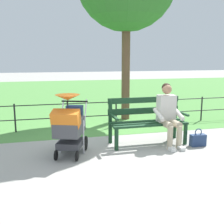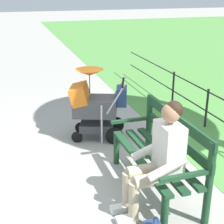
# 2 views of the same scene
# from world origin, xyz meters

# --- Properties ---
(ground_plane) EXTENTS (60.00, 60.00, 0.00)m
(ground_plane) POSITION_xyz_m (0.00, 0.00, 0.00)
(ground_plane) COLOR #9E9B93
(grass_lawn) EXTENTS (40.00, 16.00, 0.01)m
(grass_lawn) POSITION_xyz_m (0.00, -8.80, 0.00)
(grass_lawn) COLOR #518E42
(grass_lawn) RESTS_ON ground
(park_bench) EXTENTS (1.61, 0.62, 0.96)m
(park_bench) POSITION_xyz_m (-0.88, -0.12, 0.53)
(park_bench) COLOR #193D23
(park_bench) RESTS_ON ground
(person_on_bench) EXTENTS (0.53, 0.74, 1.28)m
(person_on_bench) POSITION_xyz_m (-1.26, 0.11, 0.68)
(person_on_bench) COLOR tan
(person_on_bench) RESTS_ON ground
(stroller) EXTENTS (0.76, 0.99, 1.15)m
(stroller) POSITION_xyz_m (0.78, 0.28, 0.59)
(stroller) COLOR black
(stroller) RESTS_ON ground
(handbag) EXTENTS (0.32, 0.14, 0.37)m
(handbag) POSITION_xyz_m (-1.83, 0.36, 0.13)
(handbag) COLOR navy
(handbag) RESTS_ON ground
(park_fence) EXTENTS (8.91, 0.04, 0.70)m
(park_fence) POSITION_xyz_m (-0.50, -1.69, 0.43)
(park_fence) COLOR black
(park_fence) RESTS_ON ground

